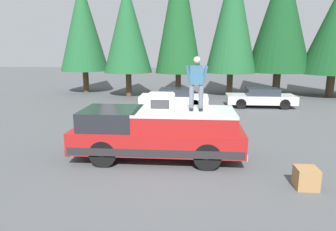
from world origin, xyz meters
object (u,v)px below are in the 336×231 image
Objects in this scene: compressor_unit at (161,102)px; wooden_crate at (306,178)px; parked_car_white at (174,98)px; person_on_truck_bed at (197,82)px; pickup_truck at (158,133)px; parked_car_silver at (261,98)px.

wooden_crate is (-1.78, -4.00, -1.65)m from compressor_unit.
compressor_unit reaches higher than parked_car_white.
wooden_crate is at bearing -123.10° from person_on_truck_bed.
pickup_truck is 1.07m from compressor_unit.
parked_car_silver is at bearing -29.12° from pickup_truck.
pickup_truck is 2.08m from person_on_truck_bed.
pickup_truck reaches higher than parked_car_white.
compressor_unit is 4.68m from wooden_crate.
compressor_unit is 1.50× the size of wooden_crate.
person_on_truck_bed is at bearing 156.93° from parked_car_silver.
parked_car_white is (-0.57, 5.28, 0.00)m from parked_car_silver.
compressor_unit is (-0.13, -0.12, 1.05)m from pickup_truck.
pickup_truck is 9.89× the size of wooden_crate.
parked_car_white is at bearing 7.88° from person_on_truck_bed.
pickup_truck is 4.58m from wooden_crate.
parked_car_silver is (9.59, -5.15, -1.35)m from compressor_unit.
wooden_crate is (-1.88, -2.89, -2.27)m from person_on_truck_bed.
wooden_crate is at bearing -159.11° from parked_car_white.
pickup_truck is at bearing 88.71° from person_on_truck_bed.
pickup_truck reaches higher than wooden_crate.
pickup_truck reaches higher than parked_car_silver.
parked_car_white reaches higher than wooden_crate.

